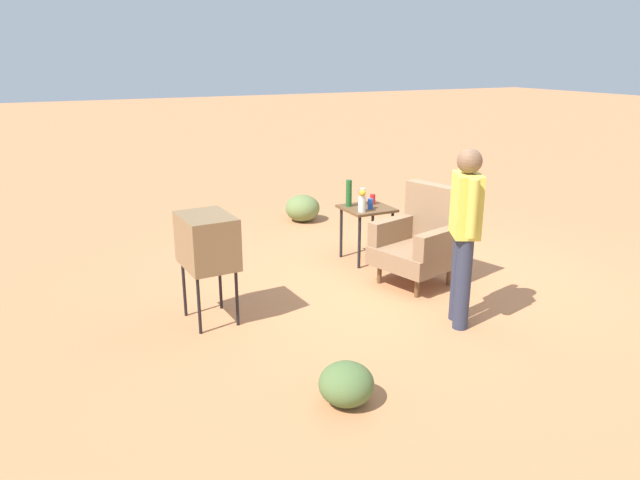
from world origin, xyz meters
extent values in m
plane|color=#C17A4C|center=(0.00, 0.00, 0.00)|extent=(60.00, 60.00, 0.00)
cylinder|color=brown|center=(-0.06, -0.33, 0.11)|extent=(0.05, 0.05, 0.22)
cylinder|color=brown|center=(0.46, -0.19, 0.11)|extent=(0.05, 0.05, 0.22)
cylinder|color=brown|center=(-0.19, 0.19, 0.11)|extent=(0.05, 0.05, 0.22)
cylinder|color=brown|center=(0.32, 0.32, 0.11)|extent=(0.05, 0.05, 0.22)
cube|color=#8C6B4C|center=(0.13, 0.00, 0.32)|extent=(0.93, 0.93, 0.20)
cube|color=#8C6B4C|center=(0.05, 0.31, 0.74)|extent=(0.78, 0.35, 0.64)
cube|color=#8C6B4C|center=(-0.18, -0.08, 0.55)|extent=(0.31, 0.70, 0.26)
cube|color=#8C6B4C|center=(0.44, 0.08, 0.55)|extent=(0.31, 0.70, 0.26)
cylinder|color=black|center=(-1.02, -0.29, 0.32)|extent=(0.04, 0.04, 0.63)
cylinder|color=black|center=(-0.57, -0.29, 0.32)|extent=(0.04, 0.04, 0.63)
cylinder|color=black|center=(-1.02, 0.16, 0.32)|extent=(0.04, 0.04, 0.63)
cylinder|color=black|center=(-0.57, 0.16, 0.32)|extent=(0.04, 0.04, 0.63)
cube|color=brown|center=(-0.80, -0.07, 0.65)|extent=(0.56, 0.56, 0.03)
cylinder|color=black|center=(0.28, -2.07, 0.28)|extent=(0.03, 0.03, 0.55)
cylinder|color=black|center=(-0.16, -2.09, 0.28)|extent=(0.03, 0.03, 0.55)
cylinder|color=black|center=(0.30, -2.43, 0.28)|extent=(0.03, 0.03, 0.55)
cylinder|color=black|center=(-0.14, -2.45, 0.28)|extent=(0.03, 0.03, 0.55)
cube|color=olive|center=(0.07, -2.26, 0.79)|extent=(0.62, 0.47, 0.48)
cube|color=#383D3F|center=(0.06, -2.04, 0.79)|extent=(0.42, 0.03, 0.34)
cylinder|color=#2D3347|center=(1.06, -0.16, 0.43)|extent=(0.14, 0.14, 0.86)
cylinder|color=#2D3347|center=(1.24, -0.26, 0.43)|extent=(0.14, 0.14, 0.86)
cube|color=#D6C64C|center=(1.15, -0.21, 1.14)|extent=(0.42, 0.36, 0.56)
cylinder|color=#D6C64C|center=(0.94, -0.10, 1.17)|extent=(0.09, 0.09, 0.50)
cylinder|color=#D6C64C|center=(1.36, -0.32, 1.17)|extent=(0.09, 0.09, 0.50)
sphere|color=brown|center=(1.15, -0.21, 1.53)|extent=(0.22, 0.22, 0.22)
cylinder|color=blue|center=(-0.71, -0.07, 0.72)|extent=(0.07, 0.07, 0.12)
cylinder|color=red|center=(-0.90, 0.07, 0.72)|extent=(0.07, 0.07, 0.12)
cylinder|color=#1E5623|center=(-0.93, -0.24, 0.82)|extent=(0.07, 0.07, 0.32)
cylinder|color=silver|center=(-0.94, -0.05, 0.76)|extent=(0.06, 0.06, 0.20)
cylinder|color=silver|center=(-0.63, -0.23, 0.75)|extent=(0.09, 0.09, 0.18)
sphere|color=yellow|center=(-0.63, -0.23, 0.89)|extent=(0.07, 0.07, 0.07)
sphere|color=#E04C66|center=(-0.67, -0.22, 0.89)|extent=(0.07, 0.07, 0.07)
sphere|color=orange|center=(-0.60, -0.25, 0.89)|extent=(0.07, 0.07, 0.07)
ellipsoid|color=#516B38|center=(1.87, -1.79, 0.16)|extent=(0.40, 0.40, 0.31)
ellipsoid|color=olive|center=(-2.76, -0.02, 0.20)|extent=(0.52, 0.52, 0.40)
camera|label=1|loc=(5.19, -3.63, 2.42)|focal=33.64mm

